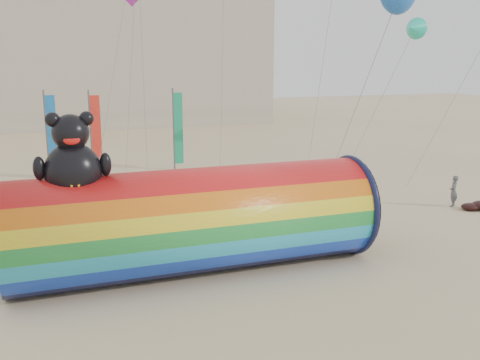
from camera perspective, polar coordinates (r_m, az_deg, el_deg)
name	(u,v)px	position (r m, az deg, el deg)	size (l,w,h in m)	color
ground	(241,255)	(19.27, 0.14, -8.01)	(160.00, 160.00, 0.00)	#CCB58C
windsock_assembly	(196,218)	(17.44, -4.74, -4.02)	(11.78, 3.59, 5.43)	red
kite_handler	(454,191)	(27.32, 21.82, -1.11)	(0.55, 0.36, 1.51)	#4F5256
festival_banners	(110,132)	(33.05, -13.74, 4.96)	(8.20, 1.19, 5.20)	#59595E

